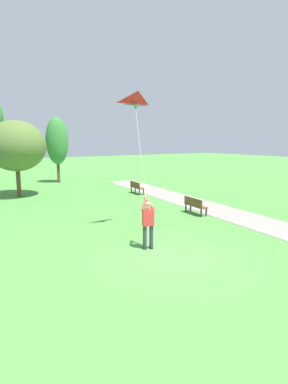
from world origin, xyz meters
The scene contains 8 objects.
ground_plane centered at (0.00, 0.00, 0.00)m, with size 120.00×120.00×0.00m, color #4C8E3D.
walkway_path centered at (6.22, 2.00, 0.01)m, with size 2.40×32.00×0.02m, color gray.
person_kite_flyer centered at (-0.21, 1.15, 1.05)m, with size 0.49×0.63×1.83m.
flying_kite centered at (0.68, 3.25, 5.41)m, with size 1.33×2.04×4.02m.
park_bench_near_walkway centered at (4.75, 4.15, 0.51)m, with size 0.58×1.54×0.88m.
park_bench_far_walkway centered at (5.43, 11.12, 0.51)m, with size 0.58×1.54×0.88m.
tree_horizon_far centered at (-1.93, 14.63, 3.46)m, with size 3.91×4.05×5.18m.
tree_behind_path centered at (2.58, 20.07, 3.74)m, with size 2.00×1.71×5.88m.
Camera 1 is at (-6.11, -7.70, 3.88)m, focal length 28.86 mm.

